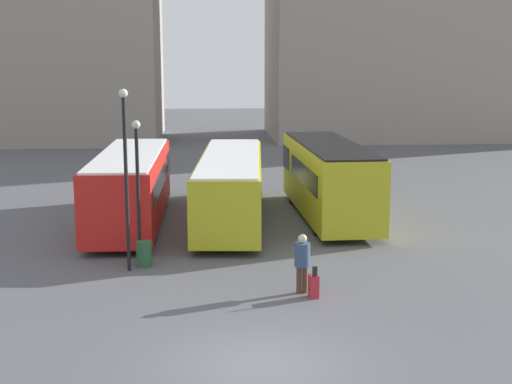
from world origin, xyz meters
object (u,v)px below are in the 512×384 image
suitcase (314,286)px  trash_bin (144,254)px  lamp_post_0 (138,179)px  lamp_post_1 (126,166)px  bus_1 (231,184)px  bus_2 (328,177)px  bus_0 (131,185)px  traveler (302,258)px

suitcase → trash_bin: suitcase is taller
lamp_post_0 → lamp_post_1: (-0.29, -0.81, 0.55)m
bus_1 → lamp_post_1: size_ratio=2.04×
bus_2 → lamp_post_1: bearing=131.5°
bus_0 → bus_2: bearing=-84.0°
traveler → lamp_post_1: lamp_post_1 is taller
traveler → trash_bin: bearing=53.5°
suitcase → lamp_post_1: bearing=57.2°
bus_2 → lamp_post_0: lamp_post_0 is taller
bus_2 → lamp_post_0: size_ratio=2.06×
traveler → bus_2: bearing=-18.4°
trash_bin → lamp_post_0: bearing=114.8°
bus_2 → traveler: bus_2 is taller
suitcase → traveler: bearing=28.9°
bus_1 → lamp_post_1: (-3.63, -7.10, 1.92)m
bus_0 → traveler: bus_0 is taller
lamp_post_1 → suitcase: bearing=-28.7°
bus_1 → trash_bin: 7.45m
suitcase → trash_bin: bearing=51.5°
bus_1 → trash_bin: bearing=159.0°
bus_1 → traveler: size_ratio=6.74×
lamp_post_0 → lamp_post_1: 1.03m
bus_2 → trash_bin: (-7.40, -6.90, -1.31)m
bus_1 → suitcase: bus_1 is taller
bus_0 → traveler: size_ratio=5.82×
suitcase → trash_bin: 6.23m
lamp_post_1 → bus_2: bearing=43.1°
bus_2 → bus_0: bearing=93.3°
bus_2 → bus_1: bearing=91.9°
suitcase → lamp_post_1: (-5.60, 3.06, 3.11)m
bus_0 → bus_2: 8.43m
lamp_post_0 → lamp_post_1: lamp_post_1 is taller
traveler → trash_bin: traveler is taller
bus_1 → traveler: bearing=-165.6°
lamp_post_0 → trash_bin: bearing=-65.2°
bus_1 → bus_2: size_ratio=1.21×
traveler → trash_bin: 5.79m
lamp_post_1 → trash_bin: bearing=45.2°
bus_0 → bus_1: (4.17, 0.46, -0.10)m
bus_2 → trash_bin: 10.20m
traveler → suitcase: bearing=-151.1°
suitcase → lamp_post_1: size_ratio=0.16×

